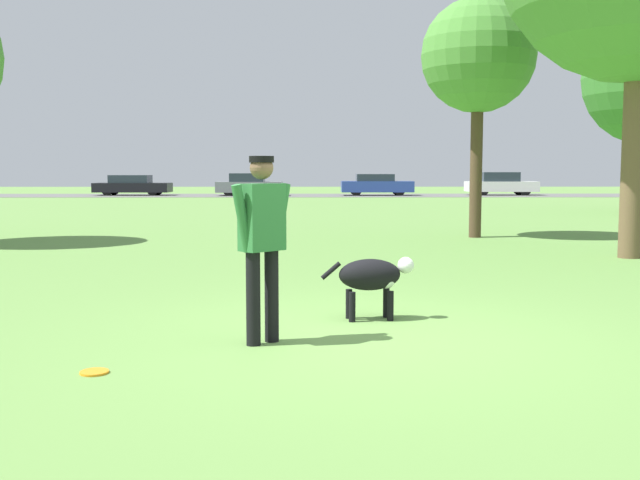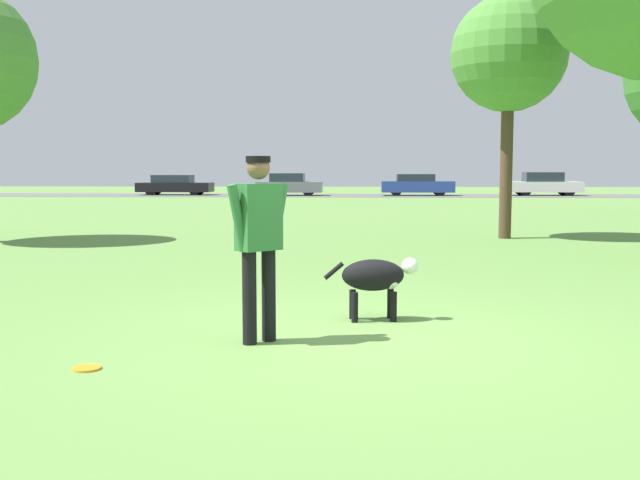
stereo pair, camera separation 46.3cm
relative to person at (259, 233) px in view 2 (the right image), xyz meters
The scene contains 10 objects.
ground_plane 1.36m from the person, 12.68° to the left, with size 120.00×120.00×0.00m, color #608C42.
far_road_strip 38.14m from the person, 88.67° to the left, with size 120.00×6.00×0.01m.
person is the anchor object (origin of this frame).
dog 1.63m from the person, 44.34° to the left, with size 1.01×0.42×0.66m.
frisbee 1.89m from the person, 141.56° to the right, with size 0.22×0.22×0.02m.
tree_mid_center 11.85m from the person, 67.98° to the left, with size 2.62×2.62×5.49m.
parked_car_black 39.81m from the person, 104.94° to the left, with size 4.52×1.82×1.22m.
parked_car_grey 37.91m from the person, 94.83° to the left, with size 3.89×1.72×1.33m.
parked_car_blue 38.27m from the person, 83.37° to the left, with size 4.27×1.66×1.28m.
parked_car_white 40.20m from the person, 72.68° to the left, with size 4.23×1.75×1.39m.
Camera 2 is at (0.01, -6.93, 1.59)m, focal length 42.00 mm.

